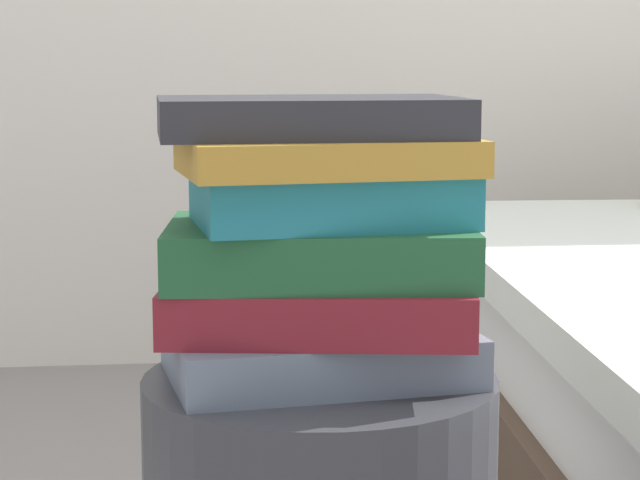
{
  "coord_description": "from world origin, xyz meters",
  "views": [
    {
      "loc": [
        -0.12,
        -1.13,
        0.8
      ],
      "look_at": [
        0.0,
        0.0,
        0.62
      ],
      "focal_mm": 67.35,
      "sensor_mm": 36.0,
      "label": 1
    }
  ],
  "objects_px": {
    "book_ochre": "(327,156)",
    "book_charcoal": "(310,117)",
    "book_forest": "(315,251)",
    "book_slate": "(319,354)",
    "book_maroon": "(317,303)",
    "book_teal": "(331,199)"
  },
  "relations": [
    {
      "from": "book_slate",
      "to": "book_charcoal",
      "type": "xyz_separation_m",
      "value": [
        -0.01,
        0.01,
        0.23
      ]
    },
    {
      "from": "book_maroon",
      "to": "book_teal",
      "type": "xyz_separation_m",
      "value": [
        0.01,
        -0.01,
        0.1
      ]
    },
    {
      "from": "book_forest",
      "to": "book_charcoal",
      "type": "distance_m",
      "value": 0.13
    },
    {
      "from": "book_slate",
      "to": "book_maroon",
      "type": "height_order",
      "value": "book_maroon"
    },
    {
      "from": "book_charcoal",
      "to": "book_forest",
      "type": "bearing_deg",
      "value": -24.24
    },
    {
      "from": "book_maroon",
      "to": "book_slate",
      "type": "bearing_deg",
      "value": -78.28
    },
    {
      "from": "book_teal",
      "to": "book_ochre",
      "type": "bearing_deg",
      "value": -131.64
    },
    {
      "from": "book_slate",
      "to": "book_forest",
      "type": "xyz_separation_m",
      "value": [
        -0.0,
        0.01,
        0.1
      ]
    },
    {
      "from": "book_slate",
      "to": "book_charcoal",
      "type": "bearing_deg",
      "value": 118.29
    },
    {
      "from": "book_maroon",
      "to": "book_forest",
      "type": "relative_size",
      "value": 1.0
    },
    {
      "from": "book_slate",
      "to": "book_maroon",
      "type": "relative_size",
      "value": 0.99
    },
    {
      "from": "book_ochre",
      "to": "book_maroon",
      "type": "bearing_deg",
      "value": 104.15
    },
    {
      "from": "book_maroon",
      "to": "book_ochre",
      "type": "bearing_deg",
      "value": -60.19
    },
    {
      "from": "book_teal",
      "to": "book_slate",
      "type": "bearing_deg",
      "value": 160.05
    },
    {
      "from": "book_forest",
      "to": "book_charcoal",
      "type": "xyz_separation_m",
      "value": [
        -0.01,
        0.0,
        0.13
      ]
    },
    {
      "from": "book_slate",
      "to": "book_maroon",
      "type": "distance_m",
      "value": 0.05
    },
    {
      "from": "book_teal",
      "to": "book_forest",
      "type": "bearing_deg",
      "value": 135.73
    },
    {
      "from": "book_ochre",
      "to": "book_charcoal",
      "type": "xyz_separation_m",
      "value": [
        -0.01,
        0.02,
        0.04
      ]
    },
    {
      "from": "book_teal",
      "to": "book_ochre",
      "type": "distance_m",
      "value": 0.04
    },
    {
      "from": "book_forest",
      "to": "book_maroon",
      "type": "bearing_deg",
      "value": 46.43
    },
    {
      "from": "book_teal",
      "to": "book_charcoal",
      "type": "relative_size",
      "value": 0.88
    },
    {
      "from": "book_maroon",
      "to": "book_charcoal",
      "type": "relative_size",
      "value": 1.02
    }
  ]
}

